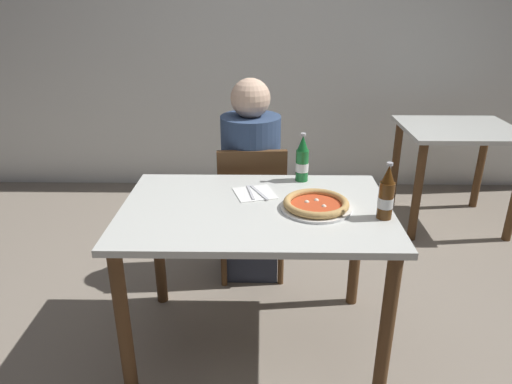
# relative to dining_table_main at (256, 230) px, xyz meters

# --- Properties ---
(ground_plane) EXTENTS (8.00, 8.00, 0.00)m
(ground_plane) POSITION_rel_dining_table_main_xyz_m (0.00, 0.00, -0.64)
(ground_plane) COLOR gray
(back_wall_tiled) EXTENTS (7.00, 0.10, 2.60)m
(back_wall_tiled) POSITION_rel_dining_table_main_xyz_m (0.00, 2.20, 0.66)
(back_wall_tiled) COLOR white
(back_wall_tiled) RESTS_ON ground_plane
(dining_table_main) EXTENTS (1.20, 0.80, 0.75)m
(dining_table_main) POSITION_rel_dining_table_main_xyz_m (0.00, 0.00, 0.00)
(dining_table_main) COLOR silver
(dining_table_main) RESTS_ON ground_plane
(chair_behind_table) EXTENTS (0.42, 0.42, 0.85)m
(chair_behind_table) POSITION_rel_dining_table_main_xyz_m (-0.04, 0.61, -0.15)
(chair_behind_table) COLOR brown
(chair_behind_table) RESTS_ON ground_plane
(diner_seated) EXTENTS (0.34, 0.34, 1.21)m
(diner_seated) POSITION_rel_dining_table_main_xyz_m (-0.04, 0.66, -0.05)
(diner_seated) COLOR #2D3342
(diner_seated) RESTS_ON ground_plane
(dining_table_background) EXTENTS (0.80, 0.70, 0.75)m
(dining_table_background) POSITION_rel_dining_table_main_xyz_m (1.44, 1.39, -0.04)
(dining_table_background) COLOR silver
(dining_table_background) RESTS_ON ground_plane
(pizza_margherita_near) EXTENTS (0.31, 0.31, 0.04)m
(pizza_margherita_near) POSITION_rel_dining_table_main_xyz_m (0.26, -0.02, 0.14)
(pizza_margherita_near) COLOR white
(pizza_margherita_near) RESTS_ON dining_table_main
(beer_bottle_left) EXTENTS (0.07, 0.07, 0.25)m
(beer_bottle_left) POSITION_rel_dining_table_main_xyz_m (0.54, -0.10, 0.22)
(beer_bottle_left) COLOR #512D0F
(beer_bottle_left) RESTS_ON dining_table_main
(beer_bottle_center) EXTENTS (0.07, 0.07, 0.25)m
(beer_bottle_center) POSITION_rel_dining_table_main_xyz_m (0.23, 0.33, 0.22)
(beer_bottle_center) COLOR #196B2D
(beer_bottle_center) RESTS_ON dining_table_main
(napkin_with_cutlery) EXTENTS (0.22, 0.22, 0.01)m
(napkin_with_cutlery) POSITION_rel_dining_table_main_xyz_m (-0.01, 0.15, 0.12)
(napkin_with_cutlery) COLOR white
(napkin_with_cutlery) RESTS_ON dining_table_main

